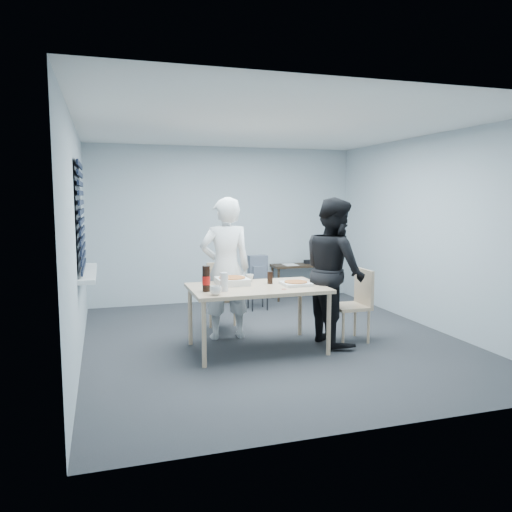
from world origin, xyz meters
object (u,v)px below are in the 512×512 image
object	(u,v)px
chair_far	(224,291)
chair_right	(356,300)
person_white	(226,269)
side_table	(298,269)
mug_a	(216,291)
backpack	(258,269)
stool	(258,288)
person_black	(334,271)
soda_bottle	(206,279)
dining_table	(257,291)
mug_b	(250,278)

from	to	relation	value
chair_far	chair_right	bearing A→B (deg)	-35.84
person_white	side_table	world-z (taller)	person_white
mug_a	backpack	bearing A→B (deg)	63.00
person_white	side_table	size ratio (longest dim) A/B	1.95
chair_far	chair_right	size ratio (longest dim) A/B	1.00
stool	mug_a	bearing A→B (deg)	-116.88
person_black	backpack	world-z (taller)	person_black
side_table	soda_bottle	distance (m)	3.50
mug_a	dining_table	bearing A→B (deg)	32.46
mug_a	mug_b	distance (m)	0.88
side_table	mug_a	bearing A→B (deg)	-125.60
chair_far	mug_a	distance (m)	1.48
chair_right	mug_b	bearing A→B (deg)	166.44
stool	mug_b	world-z (taller)	mug_b
chair_right	stool	size ratio (longest dim) A/B	1.98
stool	mug_b	size ratio (longest dim) A/B	4.50
soda_bottle	mug_a	bearing A→B (deg)	-76.56
dining_table	soda_bottle	xyz separation A→B (m)	(-0.62, -0.13, 0.19)
person_black	backpack	distance (m)	2.02
dining_table	side_table	xyz separation A→B (m)	(1.55, 2.59, -0.17)
dining_table	side_table	bearing A→B (deg)	59.16
soda_bottle	dining_table	bearing A→B (deg)	11.81
dining_table	backpack	xyz separation A→B (m)	(0.63, 1.98, -0.04)
chair_far	chair_right	distance (m)	1.76
chair_far	person_black	distance (m)	1.57
chair_right	backpack	xyz separation A→B (m)	(-0.65, 1.98, 0.14)
chair_right	mug_a	distance (m)	1.90
dining_table	backpack	bearing A→B (deg)	72.43
person_black	soda_bottle	size ratio (longest dim) A/B	6.30
backpack	stool	bearing A→B (deg)	81.76
person_white	backpack	xyz separation A→B (m)	(0.86, 1.40, -0.24)
person_black	backpack	xyz separation A→B (m)	(-0.35, 1.97, -0.24)
dining_table	stool	distance (m)	2.12
dining_table	person_black	xyz separation A→B (m)	(0.98, 0.01, 0.20)
side_table	backpack	size ratio (longest dim) A/B	2.21
dining_table	person_white	distance (m)	0.66
person_black	soda_bottle	distance (m)	1.61
chair_far	backpack	bearing A→B (deg)	50.68
dining_table	backpack	size ratio (longest dim) A/B	3.75
dining_table	chair_far	bearing A→B (deg)	98.15
chair_far	person_white	world-z (taller)	person_white
chair_right	mug_a	xyz separation A→B (m)	(-1.85, -0.36, 0.28)
dining_table	side_table	distance (m)	3.03
soda_bottle	person_white	bearing A→B (deg)	61.34
person_white	side_table	distance (m)	2.71
dining_table	chair_far	distance (m)	1.06
dining_table	stool	size ratio (longest dim) A/B	3.42
mug_a	person_white	bearing A→B (deg)	70.43
person_white	stool	size ratio (longest dim) A/B	3.94
person_white	person_black	distance (m)	1.34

